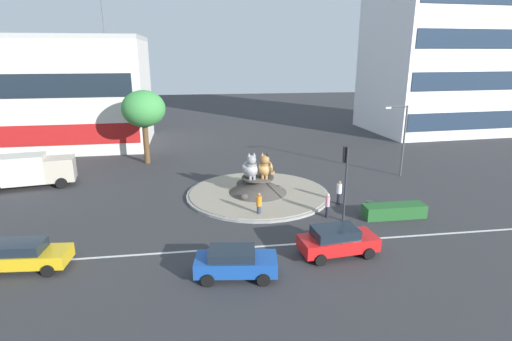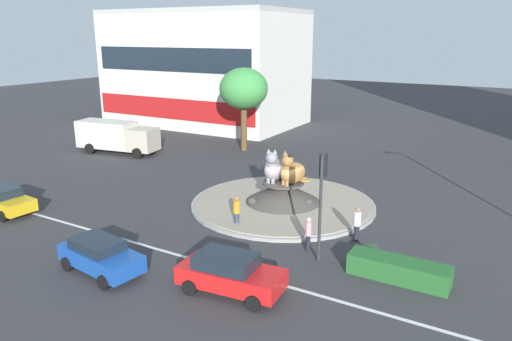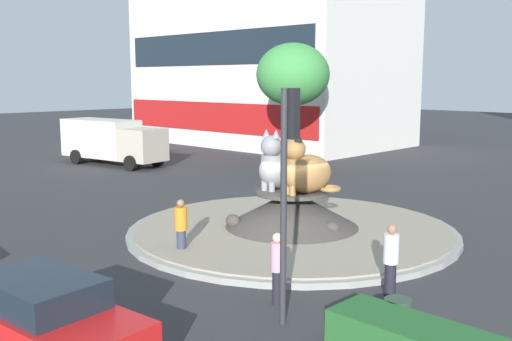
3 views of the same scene
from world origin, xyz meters
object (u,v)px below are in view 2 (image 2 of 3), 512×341
Objects in this scene: pedestrian_white_shirt at (357,223)px; hatchback_near_shophouse at (100,255)px; broadleaf_tree_behind_island at (244,89)px; litter_bin at (372,255)px; pedestrian_pink_shirt at (308,233)px; delivery_box_truck at (116,136)px; cat_statue_grey at (274,169)px; traffic_light_mast at (322,188)px; shophouse_block at (205,68)px; pedestrian_orange_shirt at (237,211)px; parked_car_right at (230,273)px; cat_statue_tabby at (292,172)px; sedan_on_far_lane at (2,199)px.

hatchback_near_shophouse is at bearing 123.59° from pedestrian_white_shirt.
litter_bin is at bearing -43.59° from broadleaf_tree_behind_island.
hatchback_near_shophouse is at bearing 78.02° from pedestrian_pink_shirt.
hatchback_near_shophouse is 22.66m from delivery_box_truck.
cat_statue_grey is 7.99m from traffic_light_mast.
delivery_box_truck is at bearing -144.29° from broadleaf_tree_behind_island.
shophouse_block is 36.07m from pedestrian_white_shirt.
pedestrian_orange_shirt reaches higher than parked_car_right.
delivery_box_truck reaches higher than pedestrian_pink_shirt.
cat_statue_tabby is 17.07m from sedan_on_far_lane.
litter_bin is at bearing -84.62° from pedestrian_orange_shirt.
hatchback_near_shophouse is (-2.34, -7.37, -0.11)m from pedestrian_orange_shirt.
sedan_on_far_lane is (-19.27, -6.56, -0.15)m from pedestrian_white_shirt.
traffic_light_mast is 19.05m from sedan_on_far_lane.
cat_statue_tabby is 8.32m from litter_bin.
broadleaf_tree_behind_island is 25.13m from parked_car_right.
shophouse_block reaches higher than broadleaf_tree_behind_island.
cat_statue_grey reaches higher than pedestrian_pink_shirt.
parked_car_right is at bearing -139.85° from pedestrian_orange_shirt.
cat_statue_tabby is 0.48× the size of hatchback_near_shophouse.
broadleaf_tree_behind_island reaches higher than litter_bin.
sedan_on_far_lane is (-3.98, -20.42, -4.65)m from broadleaf_tree_behind_island.
traffic_light_mast reaches higher than sedan_on_far_lane.
cat_statue_tabby is 0.10× the size of shophouse_block.
traffic_light_mast is at bearing -46.95° from shophouse_block.
cat_statue_grey reaches higher than hatchback_near_shophouse.
hatchback_near_shophouse is at bearing -62.07° from shophouse_block.
parked_car_right is at bearing -59.48° from broadleaf_tree_behind_island.
pedestrian_orange_shirt is 20.19m from delivery_box_truck.
pedestrian_white_shirt is 0.40× the size of parked_car_right.
pedestrian_orange_shirt is at bearing 69.24° from traffic_light_mast.
traffic_light_mast is 25.80m from delivery_box_truck.
pedestrian_white_shirt is at bearing -42.20° from broadleaf_tree_behind_island.
sedan_on_far_lane is 21.22m from litter_bin.
cat_statue_grey reaches higher than parked_car_right.
pedestrian_white_shirt is 25.44m from delivery_box_truck.
traffic_light_mast is at bearing -33.12° from delivery_box_truck.
parked_car_right is at bearing -53.59° from shophouse_block.
parked_car_right is 0.58× the size of delivery_box_truck.
litter_bin is (16.77, -15.96, -5.00)m from broadleaf_tree_behind_island.
cat_statue_tabby reaches higher than hatchback_near_shophouse.
traffic_light_mast reaches higher than parked_car_right.
pedestrian_white_shirt is 2.00× the size of litter_bin.
pedestrian_orange_shirt is at bearing -7.88° from cat_statue_grey.
parked_car_right is (12.54, -21.28, -4.61)m from broadleaf_tree_behind_island.
cat_statue_grey is at bearing 86.13° from hatchback_near_shophouse.
pedestrian_white_shirt is 0.40× the size of sedan_on_far_lane.
broadleaf_tree_behind_island is 18.42m from pedestrian_orange_shirt.
broadleaf_tree_behind_island reaches higher than traffic_light_mast.
cat_statue_grey is 0.43× the size of traffic_light_mast.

